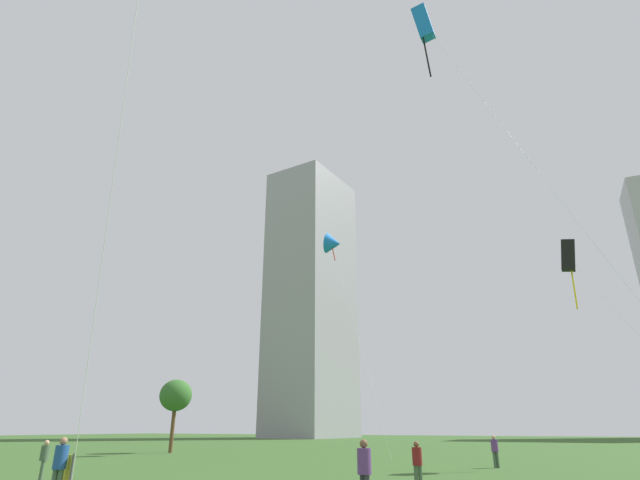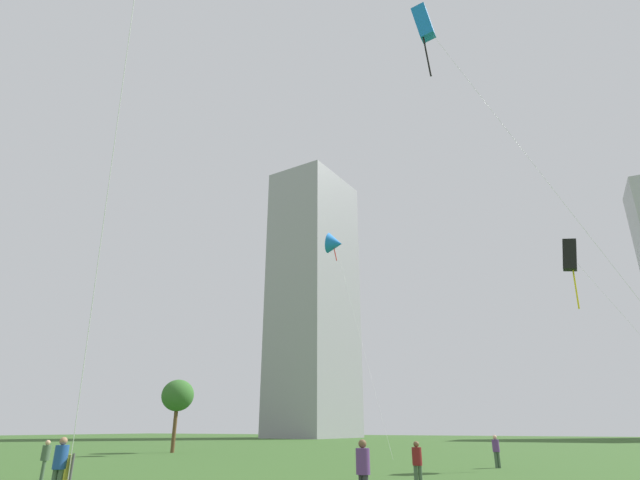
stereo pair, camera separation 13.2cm
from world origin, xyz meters
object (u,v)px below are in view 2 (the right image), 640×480
(kite_flying_4, at_px, (570,256))
(person_standing_2, at_px, (45,457))
(kite_flying_3, at_px, (424,24))
(park_tree_0, at_px, (178,396))
(person_standing_0, at_px, (417,461))
(kite_flying_2, at_px, (335,244))
(person_standing_4, at_px, (363,468))
(event_banner, at_px, (63,473))
(person_standing_5, at_px, (496,449))
(person_standing_3, at_px, (60,463))
(distant_highrise_1, at_px, (314,299))

(kite_flying_4, bearing_deg, person_standing_2, -137.82)
(kite_flying_3, bearing_deg, park_tree_0, 153.18)
(person_standing_0, xyz_separation_m, kite_flying_2, (-15.08, 24.64, 19.54))
(person_standing_0, xyz_separation_m, person_standing_4, (0.05, -5.41, 0.09))
(kite_flying_3, bearing_deg, event_banner, -138.20)
(person_standing_5, relative_size, event_banner, 0.87)
(person_standing_4, distance_m, person_standing_5, 17.22)
(kite_flying_4, bearing_deg, person_standing_3, -123.71)
(park_tree_0, bearing_deg, person_standing_0, -31.27)
(person_standing_2, height_order, person_standing_4, person_standing_4)
(person_standing_4, xyz_separation_m, kite_flying_3, (1.32, 7.56, 22.43))
(person_standing_4, height_order, kite_flying_3, kite_flying_3)
(person_standing_2, distance_m, kite_flying_4, 32.03)
(person_standing_0, relative_size, park_tree_0, 0.26)
(park_tree_0, bearing_deg, person_standing_4, -38.64)
(person_standing_2, xyz_separation_m, kite_flying_2, (0.29, 29.10, 19.56))
(person_standing_2, bearing_deg, park_tree_0, 154.27)
(park_tree_0, height_order, event_banner, park_tree_0)
(kite_flying_3, bearing_deg, person_standing_5, 91.94)
(person_standing_5, xyz_separation_m, distant_highrise_1, (-48.40, 68.63, 29.57))
(person_standing_5, bearing_deg, park_tree_0, 134.15)
(person_standing_2, distance_m, person_standing_5, 23.09)
(person_standing_4, relative_size, kite_flying_4, 0.13)
(person_standing_4, bearing_deg, person_standing_0, -60.82)
(person_standing_5, relative_size, kite_flying_4, 0.12)
(person_standing_0, bearing_deg, park_tree_0, 118.33)
(person_standing_0, distance_m, person_standing_4, 5.41)
(person_standing_2, distance_m, person_standing_3, 7.25)
(person_standing_4, xyz_separation_m, kite_flying_4, (6.61, 20.91, 11.81))
(kite_flying_2, relative_size, park_tree_0, 3.41)
(person_standing_0, relative_size, kite_flying_2, 0.08)
(kite_flying_4, height_order, distant_highrise_1, distant_highrise_1)
(park_tree_0, xyz_separation_m, distant_highrise_1, (-19.39, 63.43, 25.67))
(event_banner, bearing_deg, person_standing_3, -47.84)
(park_tree_0, distance_m, event_banner, 31.02)
(kite_flying_2, height_order, event_banner, kite_flying_2)
(person_standing_3, bearing_deg, kite_flying_3, 26.18)
(person_standing_3, bearing_deg, person_standing_4, -1.15)
(person_standing_3, bearing_deg, kite_flying_2, 81.63)
(person_standing_0, distance_m, person_standing_3, 12.41)
(kite_flying_2, bearing_deg, kite_flying_3, -53.83)
(person_standing_3, height_order, distant_highrise_1, distant_highrise_1)
(kite_flying_2, distance_m, distant_highrise_1, 65.22)
(event_banner, bearing_deg, person_standing_5, 61.17)
(person_standing_0, bearing_deg, kite_flying_3, 27.19)
(kite_flying_3, bearing_deg, distant_highrise_1, 121.91)
(person_standing_3, bearing_deg, person_standing_2, 129.55)
(person_standing_2, xyz_separation_m, park_tree_0, (-12.60, 21.44, 3.96))
(kite_flying_3, height_order, kite_flying_4, kite_flying_3)
(kite_flying_3, xyz_separation_m, park_tree_0, (-29.33, 14.83, -18.58))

